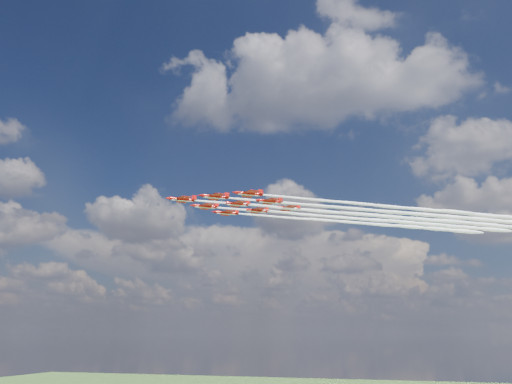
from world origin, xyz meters
TOP-DOWN VIEW (x-y plane):
  - jet_lead at (33.11, 24.75)m, footprint 102.29×73.49m
  - jet_row2_port at (45.02, 24.64)m, footprint 102.29×73.49m
  - jet_row2_starb at (36.95, 36.02)m, footprint 102.29×73.49m
  - jet_row3_port at (56.92, 24.52)m, footprint 102.29×73.49m
  - jet_row3_centre at (48.86, 35.90)m, footprint 102.29×73.49m
  - jet_row3_starb at (40.79, 47.29)m, footprint 102.29×73.49m
  - jet_row4_port at (60.76, 35.79)m, footprint 102.29×73.49m
  - jet_row4_starb at (52.70, 47.17)m, footprint 102.29×73.49m
  - jet_tail at (64.60, 47.05)m, footprint 102.29×73.49m

SIDE VIEW (x-z plane):
  - jet_lead at x=33.11m, z-range 79.77..82.42m
  - jet_row2_port at x=45.02m, z-range 79.77..82.42m
  - jet_row2_starb at x=36.95m, z-range 79.77..82.42m
  - jet_row3_port at x=56.92m, z-range 79.77..82.42m
  - jet_row3_centre at x=48.86m, z-range 79.77..82.42m
  - jet_row3_starb at x=40.79m, z-range 79.77..82.42m
  - jet_row4_port at x=60.76m, z-range 79.77..82.42m
  - jet_row4_starb at x=52.70m, z-range 79.77..82.42m
  - jet_tail at x=64.60m, z-range 79.77..82.42m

